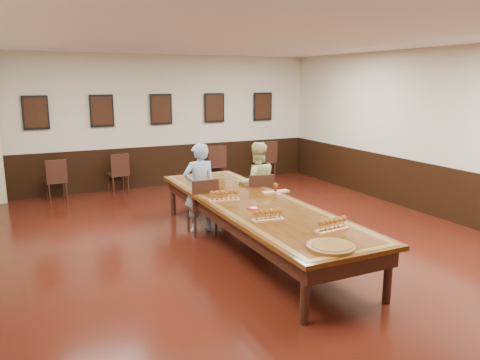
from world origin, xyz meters
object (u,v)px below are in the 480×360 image
spare_chair_a (55,179)px  chair_man (202,206)px  carved_platter (331,247)px  chair_woman (258,199)px  person_woman (257,183)px  spare_chair_c (216,164)px  person_man (199,188)px  spare_chair_b (118,173)px  conference_table (254,211)px  spare_chair_d (265,160)px

spare_chair_a → chair_man: bearing=114.1°
chair_man → carved_platter: chair_man is taller
chair_man → chair_woman: (1.10, 0.02, -0.01)m
person_woman → carved_platter: (-0.82, -3.35, 0.02)m
spare_chair_c → person_man: bearing=74.8°
chair_man → carved_platter: size_ratio=1.46×
spare_chair_b → person_woman: person_woman is taller
spare_chair_c → conference_table: 4.83m
spare_chair_a → spare_chair_b: bearing=-179.5°
chair_man → spare_chair_d: size_ratio=0.96×
chair_woman → person_woman: person_woman is taller
spare_chair_a → spare_chair_c: size_ratio=0.93×
spare_chair_a → person_woman: (3.19, -3.41, 0.29)m
spare_chair_b → spare_chair_a: bearing=-1.9°
chair_man → spare_chair_c: bearing=-114.5°
spare_chair_b → spare_chair_c: (2.46, -0.09, 0.03)m
chair_man → spare_chair_a: 4.10m
spare_chair_d → conference_table: spare_chair_d is taller
spare_chair_d → person_woman: size_ratio=0.68×
chair_woman → conference_table: bearing=71.1°
spare_chair_c → person_woman: (-0.64, -3.48, 0.26)m
chair_woman → spare_chair_c: 3.64m
chair_woman → spare_chair_b: chair_woman is taller
spare_chair_a → carved_platter: bearing=103.1°
person_man → spare_chair_c: bearing=-115.1°
spare_chair_c → conference_table: size_ratio=0.20×
chair_woman → carved_platter: size_ratio=1.44×
chair_man → person_man: 0.31m
spare_chair_b → person_woman: bearing=108.3°
person_man → person_woman: size_ratio=1.04×
person_woman → carved_platter: size_ratio=2.26×
chair_woman → person_man: person_man is taller
conference_table → chair_man: bearing=113.8°
chair_man → person_woman: bearing=-172.3°
spare_chair_d → spare_chair_b: bearing=-3.4°
spare_chair_d → conference_table: 5.37m
conference_table → spare_chair_a: bearing=118.9°
spare_chair_c → person_man: 3.93m
person_woman → carved_platter: 3.45m
chair_man → conference_table: bearing=115.4°
spare_chair_d → spare_chair_a: bearing=-1.2°
spare_chair_c → carved_platter: 6.99m
spare_chair_a → person_man: 4.02m
spare_chair_b → conference_table: 4.89m
chair_man → carved_platter: bearing=97.0°
chair_woman → spare_chair_d: size_ratio=0.94×
spare_chair_a → person_man: (2.08, -3.43, 0.32)m
spare_chair_b → person_woman: size_ratio=0.62×
chair_man → spare_chair_c: size_ratio=0.99×
chair_man → spare_chair_c: spare_chair_c is taller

